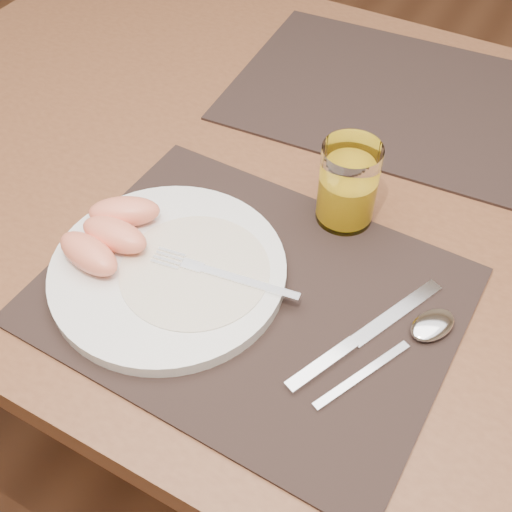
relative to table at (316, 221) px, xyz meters
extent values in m
plane|color=brown|center=(0.00, 0.00, -0.67)|extent=(5.00, 5.00, 0.00)
cube|color=brown|center=(0.00, 0.00, 0.06)|extent=(1.40, 0.90, 0.04)
cylinder|color=brown|center=(-0.62, 0.37, -0.31)|extent=(0.06, 0.06, 0.71)
cube|color=black|center=(0.02, -0.22, 0.09)|extent=(0.46, 0.36, 0.00)
cube|color=black|center=(0.01, 0.22, 0.09)|extent=(0.47, 0.38, 0.00)
cylinder|color=white|center=(-0.08, -0.24, 0.10)|extent=(0.27, 0.27, 0.02)
cylinder|color=white|center=(-0.05, -0.23, 0.10)|extent=(0.17, 0.17, 0.00)
cube|color=silver|center=(0.02, -0.22, 0.11)|extent=(0.12, 0.03, 0.00)
cube|color=silver|center=(-0.05, -0.23, 0.11)|extent=(0.03, 0.02, 0.00)
cube|color=silver|center=(-0.08, -0.23, 0.11)|extent=(0.04, 0.03, 0.00)
cube|color=silver|center=(0.17, -0.17, 0.09)|extent=(0.07, 0.13, 0.00)
cube|color=silver|center=(0.13, -0.27, 0.09)|extent=(0.05, 0.09, 0.01)
cube|color=silver|center=(0.17, -0.26, 0.09)|extent=(0.06, 0.12, 0.00)
ellipsoid|color=silver|center=(0.21, -0.17, 0.09)|extent=(0.06, 0.07, 0.01)
cylinder|color=white|center=(0.06, -0.06, 0.14)|extent=(0.07, 0.07, 0.11)
cylinder|color=yellow|center=(0.06, -0.06, 0.12)|extent=(0.06, 0.06, 0.06)
ellipsoid|color=#F78865|center=(-0.16, -0.28, 0.12)|extent=(0.09, 0.05, 0.03)
ellipsoid|color=#F78865|center=(-0.15, -0.24, 0.12)|extent=(0.09, 0.04, 0.03)
ellipsoid|color=#F78865|center=(-0.16, -0.21, 0.12)|extent=(0.09, 0.08, 0.03)
camera|label=1|loc=(0.24, -0.61, 0.65)|focal=45.00mm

